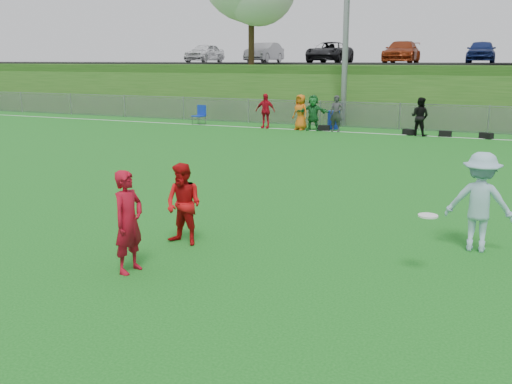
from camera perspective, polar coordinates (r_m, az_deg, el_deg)
The scene contains 14 objects.
ground at distance 9.86m, azimuth -5.31°, elevation -6.56°, with size 120.00×120.00×0.00m, color #135C18.
sideline_far at distance 26.73m, azimuth 13.39°, elevation 5.64°, with size 60.00×0.10×0.01m, color white.
fence at distance 28.62m, azimuth 14.16°, elevation 7.37°, with size 58.00×0.06×1.30m.
berm at distance 39.44m, azimuth 16.85°, elevation 9.92°, with size 120.00×18.00×3.00m, color #1E4A15.
parking_lot at distance 41.39m, azimuth 17.33°, elevation 12.16°, with size 120.00×12.00×0.10m, color black.
car_row at distance 40.55m, azimuth 15.56°, elevation 13.35°, with size 32.04×5.18×1.44m.
spectator_row at distance 27.33m, azimuth 7.06°, elevation 7.83°, with size 8.40×0.87×1.69m.
gear_bags at distance 26.67m, azimuth 15.48°, elevation 5.78°, with size 7.82×0.58×0.26m.
player_red_left at distance 9.19m, azimuth -12.64°, elevation -2.93°, with size 0.60×0.39×1.65m, color #A30B1E.
player_red_center at distance 10.41m, azimuth -7.25°, elevation -1.24°, with size 0.73×0.57×1.50m, color red.
player_blue at distance 10.71m, azimuth 21.46°, elevation -0.94°, with size 1.14×0.65×1.76m, color #96BCD0.
frisbee at distance 9.16m, azimuth 16.82°, elevation -2.29°, with size 0.30×0.30×0.03m.
recycling_bin at distance 28.30m, azimuth 7.77°, elevation 7.16°, with size 0.59×0.59×0.88m, color #0E259B.
camp_chair at distance 30.16m, azimuth -5.71°, elevation 7.29°, with size 0.63×0.64×1.00m.
Camera 1 is at (4.47, -8.15, 3.31)m, focal length 40.00 mm.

